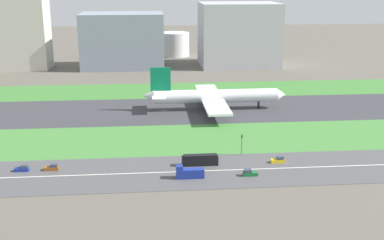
# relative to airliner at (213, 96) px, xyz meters

# --- Properties ---
(ground_plane) EXTENTS (800.00, 800.00, 0.00)m
(ground_plane) POSITION_rel_airliner_xyz_m (-22.16, -0.00, -6.23)
(ground_plane) COLOR #5B564C
(runway) EXTENTS (280.00, 46.00, 0.10)m
(runway) POSITION_rel_airliner_xyz_m (-22.16, -0.00, -6.18)
(runway) COLOR #38383D
(runway) RESTS_ON ground_plane
(grass_median_north) EXTENTS (280.00, 36.00, 0.10)m
(grass_median_north) POSITION_rel_airliner_xyz_m (-22.16, 41.00, -6.18)
(grass_median_north) COLOR #3D7A33
(grass_median_north) RESTS_ON ground_plane
(grass_median_south) EXTENTS (280.00, 36.00, 0.10)m
(grass_median_south) POSITION_rel_airliner_xyz_m (-22.16, -41.00, -6.18)
(grass_median_south) COLOR #427F38
(grass_median_south) RESTS_ON ground_plane
(highway) EXTENTS (280.00, 28.00, 0.10)m
(highway) POSITION_rel_airliner_xyz_m (-22.16, -73.00, -6.18)
(highway) COLOR #4C4C4F
(highway) RESTS_ON ground_plane
(highway_centerline) EXTENTS (266.00, 0.50, 0.01)m
(highway_centerline) POSITION_rel_airliner_xyz_m (-22.16, -73.00, -6.13)
(highway_centerline) COLOR silver
(highway_centerline) RESTS_ON highway
(airliner) EXTENTS (65.00, 56.00, 19.70)m
(airliner) POSITION_rel_airliner_xyz_m (0.00, 0.00, 0.00)
(airliner) COLOR white
(airliner) RESTS_ON runway
(car_0) EXTENTS (4.40, 1.80, 2.00)m
(car_0) POSITION_rel_airliner_xyz_m (-59.35, -68.00, -5.31)
(car_0) COLOR brown
(car_0) RESTS_ON highway
(car_4) EXTENTS (4.40, 1.80, 2.00)m
(car_4) POSITION_rel_airliner_xyz_m (1.16, -78.00, -5.31)
(car_4) COLOR #19662D
(car_4) RESTS_ON highway
(car_1) EXTENTS (4.40, 1.80, 2.00)m
(car_1) POSITION_rel_airliner_xyz_m (12.68, -68.00, -5.31)
(car_1) COLOR yellow
(car_1) RESTS_ON highway
(car_3) EXTENTS (4.40, 1.80, 2.00)m
(car_3) POSITION_rel_airliner_xyz_m (-68.43, -68.00, -5.31)
(car_3) COLOR navy
(car_3) RESTS_ON highway
(truck_0) EXTENTS (8.40, 2.50, 4.00)m
(truck_0) POSITION_rel_airliner_xyz_m (-17.24, -78.00, -4.56)
(truck_0) COLOR navy
(truck_0) RESTS_ON highway
(bus_0) EXTENTS (11.60, 2.50, 3.50)m
(bus_0) POSITION_rel_airliner_xyz_m (-12.92, -68.00, -4.41)
(bus_0) COLOR black
(bus_0) RESTS_ON highway
(traffic_light) EXTENTS (0.36, 0.50, 7.20)m
(traffic_light) POSITION_rel_airliner_xyz_m (2.05, -60.01, -1.94)
(traffic_light) COLOR #4C4C51
(traffic_light) RESTS_ON highway
(terminal_building) EXTENTS (39.50, 24.57, 53.90)m
(terminal_building) POSITION_rel_airliner_xyz_m (-112.16, 114.00, 20.72)
(terminal_building) COLOR beige
(terminal_building) RESTS_ON ground_plane
(hangar_building) EXTENTS (53.23, 34.77, 35.43)m
(hangar_building) POSITION_rel_airliner_xyz_m (-44.81, 114.00, 11.48)
(hangar_building) COLOR gray
(hangar_building) RESTS_ON ground_plane
(office_tower) EXTENTS (51.39, 39.19, 41.54)m
(office_tower) POSITION_rel_airliner_xyz_m (32.47, 114.00, 14.54)
(office_tower) COLOR #B2B2B7
(office_tower) RESTS_ON ground_plane
(fuel_tank_west) EXTENTS (22.31, 22.31, 17.62)m
(fuel_tank_west) POSITION_rel_airliner_xyz_m (-8.21, 159.00, 2.58)
(fuel_tank_west) COLOR silver
(fuel_tank_west) RESTS_ON ground_plane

